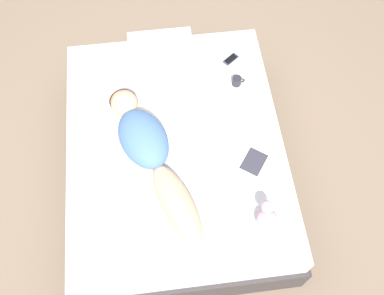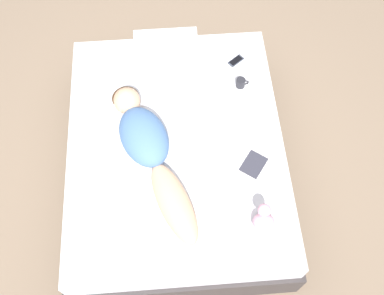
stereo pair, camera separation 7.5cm
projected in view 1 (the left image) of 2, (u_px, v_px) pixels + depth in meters
The scene contains 8 objects.
ground_plane at pixel (177, 173), 3.89m from camera, with size 12.00×12.00×0.00m, color #7A6651.
bed at pixel (176, 159), 3.64m from camera, with size 1.69×2.13×0.56m.
person at pixel (148, 148), 3.25m from camera, with size 0.67×1.34×0.23m.
open_magazine at pixel (241, 156), 3.33m from camera, with size 0.53×0.50×0.01m.
coffee_mug at pixel (237, 81), 3.61m from camera, with size 0.10×0.07×0.08m.
cell_phone at pixel (231, 59), 3.76m from camera, with size 0.15×0.13×0.01m.
plush_toy at pixel (267, 216), 3.02m from camera, with size 0.15×0.16×0.20m.
pillow at pixel (161, 53), 3.70m from camera, with size 0.53×0.38×0.15m.
Camera 1 is at (-0.07, -1.65, 3.53)m, focal length 42.00 mm.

